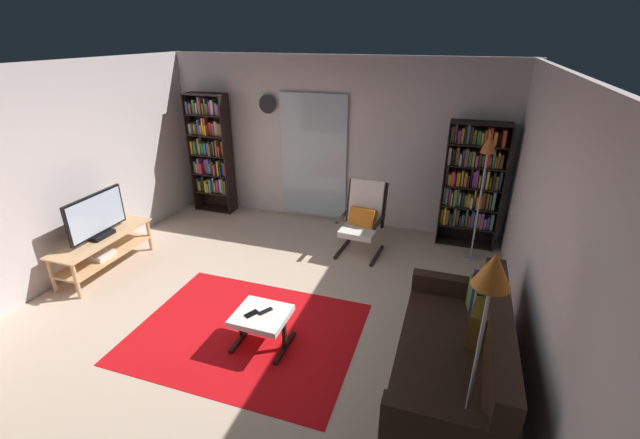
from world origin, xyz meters
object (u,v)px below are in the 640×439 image
tv_remote (266,311)px  cell_phone (252,314)px  floor_lamp_by_sofa (490,291)px  bookshelf_near_sofa (472,183)px  tv_stand (103,248)px  leather_sofa (457,357)px  bookshelf_near_tv (211,151)px  floor_lamp_by_shelf (487,159)px  television (97,217)px  ottoman (262,319)px  wall_clock (268,104)px  lounge_armchair (363,216)px

tv_remote → cell_phone: 0.14m
floor_lamp_by_sofa → bookshelf_near_sofa: bearing=90.7°
tv_stand → leather_sofa: size_ratio=0.73×
bookshelf_near_tv → floor_lamp_by_shelf: bookshelf_near_tv is taller
television → floor_lamp_by_sofa: 4.76m
bookshelf_near_tv → ottoman: size_ratio=3.81×
bookshelf_near_sofa → floor_lamp_by_shelf: (0.11, -0.44, 0.48)m
wall_clock → leather_sofa: bearing=-44.5°
tv_remote → floor_lamp_by_sofa: (1.89, -0.66, 1.05)m
television → leather_sofa: (4.45, -0.64, -0.45)m
leather_sofa → wall_clock: wall_clock is taller
leather_sofa → cell_phone: size_ratio=13.53×
floor_lamp_by_sofa → wall_clock: 5.01m
tv_remote → lounge_armchair: bearing=110.5°
lounge_armchair → tv_remote: 2.30m
television → cell_phone: 2.65m
tv_stand → tv_remote: 2.71m
tv_remote → wall_clock: (-1.35, 3.14, 1.46)m
wall_clock → lounge_armchair: bearing=-26.4°
tv_remote → television: bearing=-162.2°
bookshelf_near_sofa → wall_clock: (-3.19, 0.19, 0.91)m
floor_lamp_by_sofa → ottoman: bearing=161.8°
tv_stand → floor_lamp_by_sofa: size_ratio=0.81×
lounge_armchair → floor_lamp_by_shelf: floor_lamp_by_shelf is taller
ottoman → cell_phone: (-0.08, -0.04, 0.07)m
cell_phone → wall_clock: wall_clock is taller
cell_phone → tv_remote: bearing=62.0°
floor_lamp_by_sofa → floor_lamp_by_shelf: bearing=88.8°
bookshelf_near_tv → floor_lamp_by_sofa: size_ratio=1.17×
leather_sofa → lounge_armchair: (-1.37, 2.23, 0.23)m
tv_remote → leather_sofa: bearing=32.5°
floor_lamp_by_sofa → bookshelf_near_tv: bearing=139.5°
cell_phone → wall_clock: bearing=139.2°
bookshelf_near_tv → wall_clock: 1.29m
lounge_armchair → floor_lamp_by_shelf: 1.76m
floor_lamp_by_sofa → floor_lamp_by_shelf: (0.07, 3.18, -0.02)m
tv_remote → bookshelf_near_tv: bearing=160.5°
television → ottoman: (2.60, -0.69, -0.44)m
tv_stand → cell_phone: 2.62m
tv_remote → floor_lamp_by_shelf: floor_lamp_by_shelf is taller
tv_remote → floor_lamp_by_shelf: size_ratio=0.08×
floor_lamp_by_sofa → wall_clock: size_ratio=5.89×
cell_phone → floor_lamp_by_shelf: size_ratio=0.08×
leather_sofa → ottoman: leather_sofa is taller
bookshelf_near_tv → ottoman: 3.86m
bookshelf_near_tv → floor_lamp_by_shelf: (4.31, -0.44, 0.36)m
lounge_armchair → floor_lamp_by_shelf: (1.50, 0.27, 0.89)m
tv_stand → bookshelf_near_sofa: (4.47, 2.31, 0.62)m
tv_stand → lounge_armchair: (3.08, 1.60, 0.21)m
ottoman → floor_lamp_by_shelf: size_ratio=0.30×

